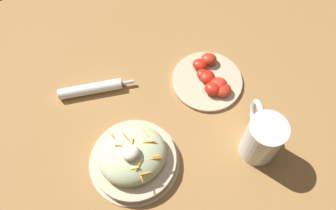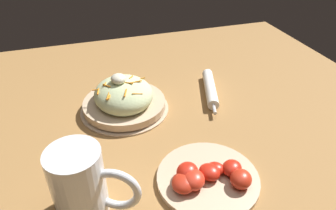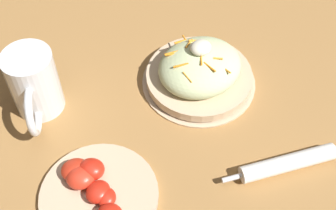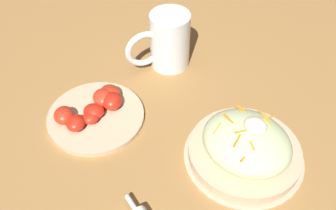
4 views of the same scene
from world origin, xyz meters
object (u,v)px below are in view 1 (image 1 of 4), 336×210
at_px(salad_plate, 133,157).
at_px(napkin_roll, 91,89).
at_px(beer_mug, 261,139).
at_px(tomato_plate, 209,79).

bearing_deg(salad_plate, napkin_roll, 91.69).
height_order(beer_mug, napkin_roll, beer_mug).
bearing_deg(tomato_plate, napkin_roll, 155.11).
bearing_deg(beer_mug, napkin_roll, 128.49).
bearing_deg(napkin_roll, beer_mug, -51.51).
distance_m(salad_plate, beer_mug, 0.32).
xyz_separation_m(salad_plate, beer_mug, (0.29, -0.13, 0.03)).
bearing_deg(beer_mug, salad_plate, 156.42).
distance_m(napkin_roll, tomato_plate, 0.34).
bearing_deg(napkin_roll, salad_plate, -88.31).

